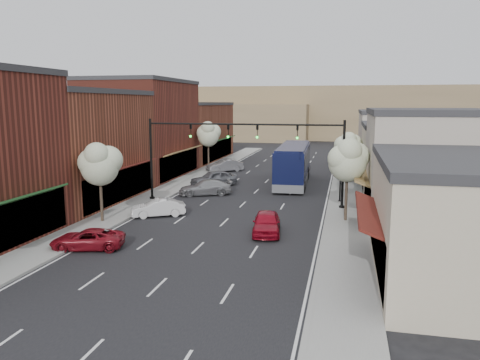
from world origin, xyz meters
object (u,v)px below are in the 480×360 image
Objects in this scene: signal_mast_left at (177,147)px; tree_left_far at (208,134)px; red_hatchback at (267,223)px; tree_right_far at (348,146)px; lamp_post_near at (341,167)px; tree_right_near at (348,159)px; parked_car_d at (214,178)px; parked_car_c at (205,188)px; lamp_post_far at (343,148)px; tree_left_near at (100,163)px; parked_car_b at (158,208)px; parked_car_a at (88,239)px; signal_mast_right at (313,150)px; coach_bus at (293,164)px; parked_car_e at (225,166)px.

tree_left_far is (-2.63, 17.95, -0.02)m from signal_mast_left.
tree_left_far is 28.85m from red_hatchback.
tree_right_far is 9.51m from lamp_post_near.
red_hatchback is at bearing -140.37° from tree_right_near.
parked_car_d is (-8.07, 15.89, 0.08)m from red_hatchback.
lamp_post_near is (-0.55, 6.56, -1.45)m from tree_right_near.
lamp_post_far is at bearing 121.42° from parked_car_c.
lamp_post_far reaches higher than parked_car_d.
tree_left_near is 0.93× the size of tree_left_far.
lamp_post_near is at bearing 93.21° from parked_car_b.
tree_left_near is 5.42m from parked_car_b.
parked_car_a is (-9.49, -5.40, -0.15)m from red_hatchback.
parked_car_c is at bearing 70.23° from tree_left_near.
tree_left_near is at bearing -149.86° from signal_mast_right.
signal_mast_left reaches higher than tree_right_near.
tree_left_far is at bearing 127.04° from tree_right_near.
signal_mast_left is at bearing 156.48° from parked_car_b.
tree_left_near reaches higher than parked_car_d.
tree_right_near is at bearing 13.55° from tree_left_near.
tree_right_near reaches higher than lamp_post_far.
signal_mast_left is 14.19m from coach_bus.
tree_left_near is 1.38× the size of parked_car_a.
tree_right_near is at bearing -72.35° from coach_bus.
coach_bus is (11.17, 19.10, -2.14)m from tree_left_near.
lamp_post_far is 28.61m from red_hatchback.
tree_right_far is 1.38× the size of parked_car_b.
lamp_post_near is (16.05, -15.44, -1.60)m from tree_left_far.
tree_left_far is at bearing 90.00° from tree_left_near.
tree_left_near is at bearing -53.26° from parked_car_d.
lamp_post_near is at bearing 63.56° from parked_car_c.
tree_left_far reaches higher than tree_right_near.
tree_right_near reaches higher than lamp_post_near.
parked_car_e reaches higher than parked_car_a.
lamp_post_far is (0.00, 17.50, 0.00)m from lamp_post_near.
signal_mast_left is 18.39m from tree_right_far.
tree_left_far is 1.37× the size of parked_car_e.
tree_right_far is at bearing 67.38° from parked_car_d.
signal_mast_right is 1.34× the size of tree_left_far.
parked_car_c is at bearing -30.79° from parked_car_e.
signal_mast_right is at bearing -102.85° from tree_right_far.
coach_bus is 3.12× the size of red_hatchback.
tree_right_near is at bearing -85.23° from lamp_post_near.
tree_left_near is 1.28× the size of lamp_post_far.
lamp_post_far is 1.13× the size of parked_car_b.
parked_car_e is at bearing -2.48° from tree_left_far.
tree_right_far is at bearing 50.31° from tree_left_near.
signal_mast_left is at bearing 163.81° from tree_right_near.
signal_mast_right is at bearing 125.08° from parked_car_a.
coach_bus is at bearing 114.69° from parked_car_c.
parked_car_e is (-0.58, 17.86, -3.89)m from signal_mast_left.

